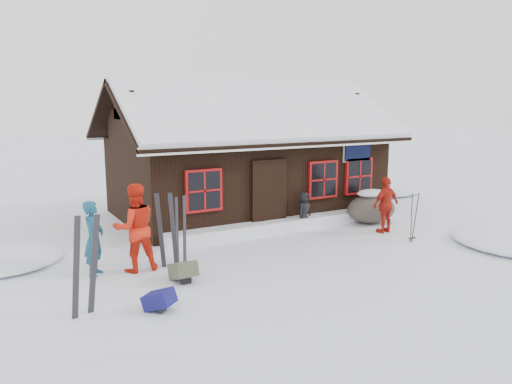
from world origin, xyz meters
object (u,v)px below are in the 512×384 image
at_px(skier_crouched, 304,210).
at_px(ski_poles, 413,218).
at_px(backpack_blue, 159,303).
at_px(boulder, 371,208).
at_px(skier_orange_right, 386,205).
at_px(skier_orange_left, 135,228).
at_px(backpack_olive, 183,274).
at_px(skier_teal, 94,238).
at_px(ski_pair_left, 85,267).

height_order(skier_crouched, ski_poles, ski_poles).
bearing_deg(backpack_blue, boulder, -17.22).
relative_size(skier_orange_right, backpack_blue, 3.19).
distance_m(skier_orange_left, backpack_olive, 1.53).
bearing_deg(boulder, skier_teal, -175.42).
bearing_deg(ski_pair_left, skier_teal, 67.66).
bearing_deg(backpack_blue, backpack_olive, 13.10).
distance_m(skier_teal, boulder, 8.39).
relative_size(skier_orange_right, ski_pair_left, 0.88).
xyz_separation_m(skier_teal, skier_orange_left, (0.84, -0.16, 0.16)).
bearing_deg(boulder, ski_poles, -102.22).
distance_m(ski_pair_left, ski_poles, 8.48).
bearing_deg(ski_pair_left, backpack_blue, -28.59).
xyz_separation_m(ski_poles, backpack_blue, (-7.32, -1.03, -0.49)).
bearing_deg(backpack_olive, backpack_blue, -129.10).
height_order(skier_orange_right, backpack_olive, skier_orange_right).
relative_size(skier_orange_right, ski_poles, 1.20).
height_order(skier_orange_right, skier_crouched, skier_orange_right).
bearing_deg(ski_poles, skier_crouched, 123.74).
distance_m(skier_teal, skier_orange_left, 0.87).
height_order(skier_orange_right, ski_poles, skier_orange_right).
bearing_deg(ski_poles, boulder, 77.78).
bearing_deg(boulder, skier_orange_right, -112.65).
xyz_separation_m(skier_orange_right, backpack_olive, (-6.43, -0.90, -0.64)).
bearing_deg(ski_pair_left, skier_orange_left, 46.04).
bearing_deg(skier_orange_right, boulder, -116.97).
bearing_deg(ski_pair_left, backpack_olive, 12.36).
relative_size(skier_crouched, ski_poles, 0.81).
bearing_deg(skier_crouched, skier_teal, 162.99).
bearing_deg(ski_poles, skier_orange_left, 169.75).
bearing_deg(skier_orange_right, skier_orange_left, -6.23).
bearing_deg(backpack_olive, skier_crouched, 25.95).
xyz_separation_m(backpack_blue, backpack_olive, (0.90, 1.16, 0.02)).
distance_m(skier_crouched, boulder, 2.22).
xyz_separation_m(ski_pair_left, backpack_olive, (2.04, 0.71, -0.70)).
bearing_deg(skier_crouched, ski_poles, -83.63).
bearing_deg(backpack_olive, skier_orange_right, 6.64).
xyz_separation_m(boulder, backpack_blue, (-7.78, -3.13, -0.33)).
xyz_separation_m(ski_pair_left, backpack_blue, (1.14, -0.46, -0.72)).
relative_size(boulder, ski_poles, 1.19).
bearing_deg(backpack_olive, skier_teal, 137.54).
bearing_deg(ski_pair_left, skier_crouched, 18.12).
relative_size(skier_orange_left, ski_poles, 1.45).
bearing_deg(skier_orange_left, boulder, -172.43).
distance_m(skier_crouched, backpack_blue, 6.67).
bearing_deg(ski_poles, skier_teal, 169.71).
relative_size(skier_teal, ski_poles, 1.21).
xyz_separation_m(skier_orange_left, backpack_olive, (0.64, -1.14, -0.81)).
xyz_separation_m(skier_teal, ski_pair_left, (-0.56, -2.01, 0.05)).
distance_m(skier_teal, backpack_olive, 2.07).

